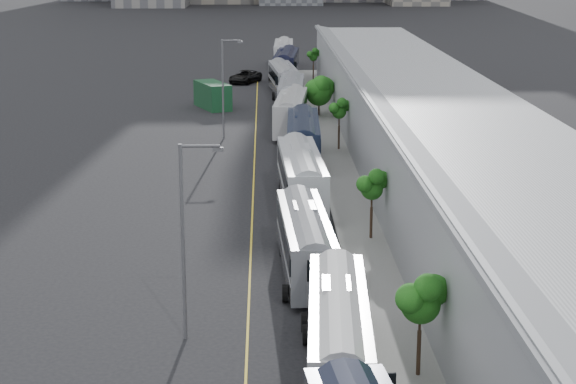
{
  "coord_description": "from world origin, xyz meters",
  "views": [
    {
      "loc": [
        -0.65,
        -3.21,
        18.06
      ],
      "look_at": [
        0.84,
        55.54,
        3.0
      ],
      "focal_mm": 60.0,
      "sensor_mm": 36.0,
      "label": 1
    }
  ],
  "objects_px": {
    "bus_4": "(301,182)",
    "street_lamp_far": "(225,82)",
    "bus_6": "(291,115)",
    "bus_7": "(291,98)",
    "street_lamp_near": "(187,229)",
    "bus_2": "(338,341)",
    "bus_8": "(283,81)",
    "suv": "(245,77)",
    "bus_10": "(284,56)",
    "bus_5": "(303,143)",
    "shipping_container": "(213,95)",
    "bus_9": "(286,67)",
    "bus_3": "(305,248)"
  },
  "relations": [
    {
      "from": "bus_4",
      "to": "street_lamp_far",
      "type": "xyz_separation_m",
      "value": [
        -6.37,
        24.58,
        3.78
      ]
    },
    {
      "from": "bus_6",
      "to": "bus_7",
      "type": "relative_size",
      "value": 1.0
    },
    {
      "from": "street_lamp_near",
      "to": "bus_2",
      "type": "bearing_deg",
      "value": -31.27
    },
    {
      "from": "bus_8",
      "to": "suv",
      "type": "height_order",
      "value": "bus_8"
    },
    {
      "from": "bus_10",
      "to": "street_lamp_far",
      "type": "relative_size",
      "value": 1.47
    },
    {
      "from": "street_lamp_near",
      "to": "street_lamp_far",
      "type": "distance_m",
      "value": 48.89
    },
    {
      "from": "bus_8",
      "to": "street_lamp_far",
      "type": "height_order",
      "value": "street_lamp_far"
    },
    {
      "from": "bus_5",
      "to": "bus_7",
      "type": "bearing_deg",
      "value": 92.58
    },
    {
      "from": "suv",
      "to": "shipping_container",
      "type": "bearing_deg",
      "value": -76.52
    },
    {
      "from": "bus_6",
      "to": "bus_9",
      "type": "bearing_deg",
      "value": 94.52
    },
    {
      "from": "bus_8",
      "to": "street_lamp_near",
      "type": "relative_size",
      "value": 1.42
    },
    {
      "from": "bus_8",
      "to": "bus_10",
      "type": "xyz_separation_m",
      "value": [
        0.62,
        28.0,
        0.09
      ]
    },
    {
      "from": "bus_8",
      "to": "bus_3",
      "type": "bearing_deg",
      "value": -94.97
    },
    {
      "from": "bus_6",
      "to": "bus_9",
      "type": "relative_size",
      "value": 0.94
    },
    {
      "from": "bus_8",
      "to": "bus_7",
      "type": "bearing_deg",
      "value": -92.37
    },
    {
      "from": "bus_3",
      "to": "shipping_container",
      "type": "xyz_separation_m",
      "value": [
        -8.16,
        57.7,
        -0.06
      ]
    },
    {
      "from": "bus_8",
      "to": "street_lamp_far",
      "type": "xyz_separation_m",
      "value": [
        -6.2,
        -28.54,
        3.83
      ]
    },
    {
      "from": "bus_4",
      "to": "shipping_container",
      "type": "height_order",
      "value": "bus_4"
    },
    {
      "from": "bus_2",
      "to": "bus_5",
      "type": "bearing_deg",
      "value": 92.97
    },
    {
      "from": "bus_9",
      "to": "suv",
      "type": "distance_m",
      "value": 6.8
    },
    {
      "from": "shipping_container",
      "to": "bus_2",
      "type": "bearing_deg",
      "value": -105.14
    },
    {
      "from": "shipping_container",
      "to": "bus_4",
      "type": "bearing_deg",
      "value": -101.08
    },
    {
      "from": "bus_9",
      "to": "shipping_container",
      "type": "distance_m",
      "value": 26.15
    },
    {
      "from": "bus_6",
      "to": "bus_10",
      "type": "bearing_deg",
      "value": 94.8
    },
    {
      "from": "bus_7",
      "to": "bus_8",
      "type": "xyz_separation_m",
      "value": [
        -0.59,
        13.84,
        -0.01
      ]
    },
    {
      "from": "bus_6",
      "to": "street_lamp_near",
      "type": "distance_m",
      "value": 52.9
    },
    {
      "from": "bus_4",
      "to": "bus_9",
      "type": "bearing_deg",
      "value": 87.49
    },
    {
      "from": "bus_2",
      "to": "bus_9",
      "type": "xyz_separation_m",
      "value": [
        0.02,
        95.55,
        0.17
      ]
    },
    {
      "from": "bus_9",
      "to": "bus_10",
      "type": "xyz_separation_m",
      "value": [
        -0.08,
        13.97,
        -0.02
      ]
    },
    {
      "from": "street_lamp_near",
      "to": "bus_5",
      "type": "bearing_deg",
      "value": 79.77
    },
    {
      "from": "bus_7",
      "to": "bus_6",
      "type": "bearing_deg",
      "value": -88.76
    },
    {
      "from": "bus_5",
      "to": "street_lamp_far",
      "type": "xyz_separation_m",
      "value": [
        -7.09,
        10.31,
        3.81
      ]
    },
    {
      "from": "bus_3",
      "to": "bus_8",
      "type": "relative_size",
      "value": 0.94
    },
    {
      "from": "bus_9",
      "to": "bus_3",
      "type": "bearing_deg",
      "value": -85.73
    },
    {
      "from": "suv",
      "to": "bus_5",
      "type": "bearing_deg",
      "value": -60.64
    },
    {
      "from": "bus_8",
      "to": "suv",
      "type": "bearing_deg",
      "value": 110.82
    },
    {
      "from": "bus_3",
      "to": "bus_6",
      "type": "xyz_separation_m",
      "value": [
        0.4,
        43.17,
        0.09
      ]
    },
    {
      "from": "bus_10",
      "to": "street_lamp_near",
      "type": "relative_size",
      "value": 1.48
    },
    {
      "from": "bus_7",
      "to": "bus_10",
      "type": "height_order",
      "value": "bus_10"
    },
    {
      "from": "bus_4",
      "to": "bus_5",
      "type": "relative_size",
      "value": 1.01
    },
    {
      "from": "bus_4",
      "to": "bus_6",
      "type": "distance_m",
      "value": 28.08
    },
    {
      "from": "street_lamp_far",
      "to": "suv",
      "type": "xyz_separation_m",
      "value": [
        1.19,
        38.97,
        -4.61
      ]
    },
    {
      "from": "bus_4",
      "to": "shipping_container",
      "type": "bearing_deg",
      "value": 99.24
    },
    {
      "from": "bus_7",
      "to": "bus_4",
      "type": "bearing_deg",
      "value": -87.45
    },
    {
      "from": "bus_5",
      "to": "bus_10",
      "type": "height_order",
      "value": "bus_10"
    },
    {
      "from": "bus_3",
      "to": "bus_8",
      "type": "bearing_deg",
      "value": 87.44
    },
    {
      "from": "bus_10",
      "to": "bus_6",
      "type": "bearing_deg",
      "value": -88.56
    },
    {
      "from": "bus_4",
      "to": "bus_7",
      "type": "xyz_separation_m",
      "value": [
        0.42,
        39.27,
        -0.05
      ]
    },
    {
      "from": "bus_7",
      "to": "bus_8",
      "type": "bearing_deg",
      "value": 95.62
    },
    {
      "from": "bus_5",
      "to": "shipping_container",
      "type": "xyz_separation_m",
      "value": [
        -9.23,
        28.34,
        -0.18
      ]
    }
  ]
}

